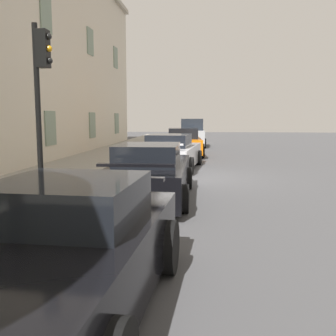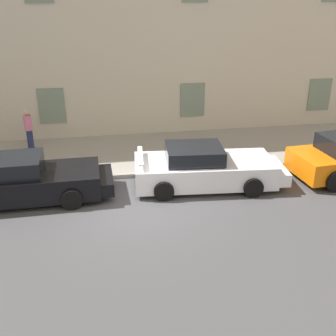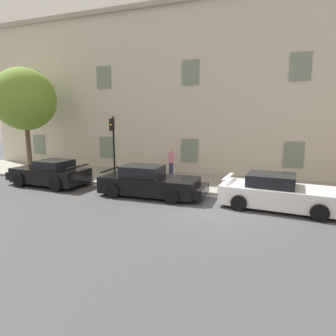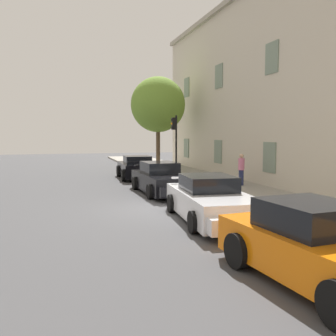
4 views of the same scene
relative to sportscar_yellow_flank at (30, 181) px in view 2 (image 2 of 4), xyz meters
name	(u,v)px [view 2 (image 2 of 4)]	position (x,y,z in m)	size (l,w,h in m)	color
ground_plane	(141,205)	(3.36, -1.04, -0.61)	(80.00, 80.00, 0.00)	#444447
sidewalk	(129,153)	(3.36, 3.21, -0.54)	(60.00, 4.42, 0.14)	gray
building_facade	(117,8)	(3.36, 7.86, 4.76)	(38.43, 5.38, 10.71)	beige
sportscar_yellow_flank	(30,181)	(0.00, 0.00, 0.00)	(5.07, 2.16, 1.43)	black
sportscar_white_middle	(209,168)	(5.79, 0.01, 0.00)	(5.18, 2.46, 1.41)	white
pedestrian_admiring	(29,129)	(-0.59, 4.33, 0.36)	(0.38, 0.38, 1.61)	navy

